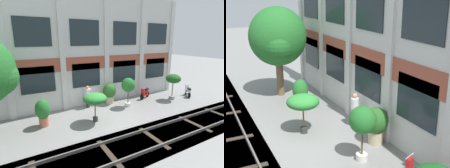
{
  "view_description": "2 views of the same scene",
  "coord_description": "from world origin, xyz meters",
  "views": [
    {
      "loc": [
        -4.3,
        -8.91,
        4.76
      ],
      "look_at": [
        1.47,
        1.58,
        1.65
      ],
      "focal_mm": 28.0,
      "sensor_mm": 36.0,
      "label": 1
    },
    {
      "loc": [
        11.06,
        -4.23,
        6.01
      ],
      "look_at": [
        -1.38,
        1.96,
        1.7
      ],
      "focal_mm": 50.0,
      "sensor_mm": 36.0,
      "label": 2
    }
  ],
  "objects": [
    {
      "name": "potted_plant_glazed_jar",
      "position": [
        1.59,
        2.17,
        0.87
      ],
      "size": [
        0.97,
        0.97,
        1.52
      ],
      "color": "tan",
      "rests_on": "ground"
    },
    {
      "name": "potted_plant_fluted_column",
      "position": [
        -3.34,
        0.78,
        0.89
      ],
      "size": [
        0.8,
        0.8,
        1.58
      ],
      "color": "#B76647",
      "rests_on": "ground"
    },
    {
      "name": "ground_plane",
      "position": [
        0.0,
        0.0,
        0.0
      ],
      "size": [
        80.0,
        80.0,
        0.0
      ],
      "primitive_type": "plane",
      "color": "gray"
    },
    {
      "name": "apartment_facade",
      "position": [
        -0.0,
        2.94,
        3.92
      ],
      "size": [
        16.51,
        0.64,
        7.88
      ],
      "color": "silver",
      "rests_on": "ground"
    },
    {
      "name": "broadleaf_tree",
      "position": [
        -5.91,
        0.47,
        3.33
      ],
      "size": [
        3.34,
        3.18,
        5.07
      ],
      "color": "brown",
      "rests_on": "ground"
    },
    {
      "name": "rail_tracks",
      "position": [
        -0.0,
        -3.17,
        -0.13
      ],
      "size": [
        24.15,
        2.8,
        0.43
      ],
      "color": "#423F3A",
      "rests_on": "ground"
    },
    {
      "name": "resident_by_doorway",
      "position": [
        -0.15,
        2.18,
        0.85
      ],
      "size": [
        0.44,
        0.36,
        1.59
      ],
      "rotation": [
        0.0,
        0.0,
        -2.24
      ],
      "color": "#282833",
      "rests_on": "ground"
    },
    {
      "name": "potted_plant_terracotta_small",
      "position": [
        2.47,
        1.01,
        1.52
      ],
      "size": [
        0.98,
        0.98,
        2.1
      ],
      "color": "beige",
      "rests_on": "ground"
    },
    {
      "name": "potted_plant_tall_urn",
      "position": [
        -0.58,
        -0.09,
        1.4
      ],
      "size": [
        1.4,
        1.4,
        1.73
      ],
      "color": "#333333",
      "rests_on": "ground"
    }
  ]
}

